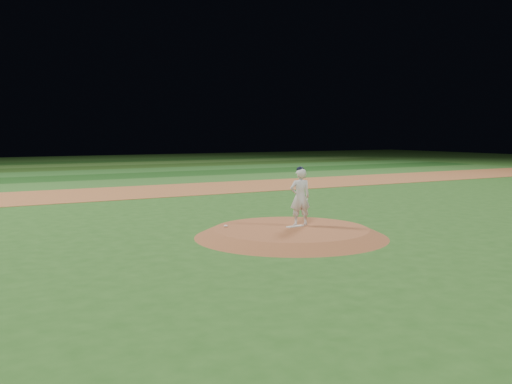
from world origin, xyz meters
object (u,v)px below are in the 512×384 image
pitching_rubber (295,226)px  rosin_bag (226,226)px  pitcher_on_mound (300,197)px  pitchers_mound (291,232)px

pitching_rubber → rosin_bag: size_ratio=5.00×
pitcher_on_mound → rosin_bag: bearing=157.8°
rosin_bag → pitcher_on_mound: size_ratio=0.07×
pitching_rubber → pitcher_on_mound: 0.88m
pitcher_on_mound → pitching_rubber: bearing=-152.1°
pitcher_on_mound → pitchers_mound: bearing=-151.5°
pitchers_mound → pitcher_on_mound: bearing=28.5°
pitchers_mound → pitcher_on_mound: 1.12m
pitchers_mound → pitching_rubber: size_ratio=9.48×
pitching_rubber → rosin_bag: 2.00m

